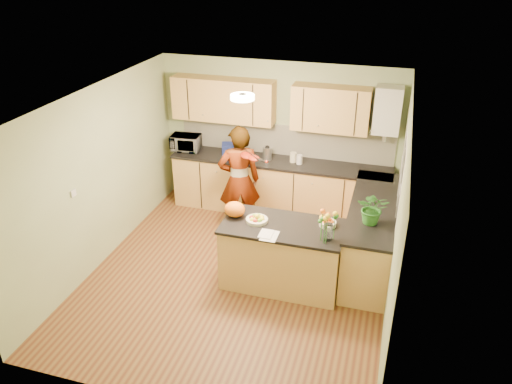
# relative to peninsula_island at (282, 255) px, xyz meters

# --- Properties ---
(floor) EXTENTS (4.50, 4.50, 0.00)m
(floor) POSITION_rel_peninsula_island_xyz_m (-0.62, -0.02, -0.45)
(floor) COLOR #562B18
(floor) RESTS_ON ground
(ceiling) EXTENTS (4.00, 4.50, 0.02)m
(ceiling) POSITION_rel_peninsula_island_xyz_m (-0.62, -0.02, 2.05)
(ceiling) COLOR white
(ceiling) RESTS_ON wall_back
(wall_back) EXTENTS (4.00, 0.02, 2.50)m
(wall_back) POSITION_rel_peninsula_island_xyz_m (-0.62, 2.23, 0.80)
(wall_back) COLOR gray
(wall_back) RESTS_ON floor
(wall_front) EXTENTS (4.00, 0.02, 2.50)m
(wall_front) POSITION_rel_peninsula_island_xyz_m (-0.62, -2.27, 0.80)
(wall_front) COLOR gray
(wall_front) RESTS_ON floor
(wall_left) EXTENTS (0.02, 4.50, 2.50)m
(wall_left) POSITION_rel_peninsula_island_xyz_m (-2.62, -0.02, 0.80)
(wall_left) COLOR gray
(wall_left) RESTS_ON floor
(wall_right) EXTENTS (0.02, 4.50, 2.50)m
(wall_right) POSITION_rel_peninsula_island_xyz_m (1.38, -0.02, 0.80)
(wall_right) COLOR gray
(wall_right) RESTS_ON floor
(back_counter) EXTENTS (3.64, 0.62, 0.94)m
(back_counter) POSITION_rel_peninsula_island_xyz_m (-0.52, 1.93, 0.02)
(back_counter) COLOR tan
(back_counter) RESTS_ON floor
(right_counter) EXTENTS (0.62, 2.24, 0.94)m
(right_counter) POSITION_rel_peninsula_island_xyz_m (1.08, 0.83, 0.02)
(right_counter) COLOR tan
(right_counter) RESTS_ON floor
(splashback) EXTENTS (3.60, 0.02, 0.52)m
(splashback) POSITION_rel_peninsula_island_xyz_m (-0.52, 2.21, 0.75)
(splashback) COLOR white
(splashback) RESTS_ON back_counter
(upper_cabinets) EXTENTS (3.20, 0.34, 0.70)m
(upper_cabinets) POSITION_rel_peninsula_island_xyz_m (-0.79, 2.06, 1.40)
(upper_cabinets) COLOR tan
(upper_cabinets) RESTS_ON wall_back
(boiler) EXTENTS (0.40, 0.30, 0.86)m
(boiler) POSITION_rel_peninsula_island_xyz_m (1.08, 2.07, 1.44)
(boiler) COLOR silver
(boiler) RESTS_ON wall_back
(window_right) EXTENTS (0.01, 1.30, 1.05)m
(window_right) POSITION_rel_peninsula_island_xyz_m (1.38, 0.58, 1.10)
(window_right) COLOR silver
(window_right) RESTS_ON wall_right
(light_switch) EXTENTS (0.02, 0.09, 0.09)m
(light_switch) POSITION_rel_peninsula_island_xyz_m (-2.60, -0.62, 0.85)
(light_switch) COLOR silver
(light_switch) RESTS_ON wall_left
(ceiling_lamp) EXTENTS (0.30, 0.30, 0.07)m
(ceiling_lamp) POSITION_rel_peninsula_island_xyz_m (-0.62, 0.28, 2.01)
(ceiling_lamp) COLOR #FFEABF
(ceiling_lamp) RESTS_ON ceiling
(peninsula_island) EXTENTS (1.58, 0.81, 0.90)m
(peninsula_island) POSITION_rel_peninsula_island_xyz_m (0.00, 0.00, 0.00)
(peninsula_island) COLOR tan
(peninsula_island) RESTS_ON floor
(fruit_dish) EXTENTS (0.28, 0.28, 0.10)m
(fruit_dish) POSITION_rel_peninsula_island_xyz_m (-0.35, 0.00, 0.49)
(fruit_dish) COLOR beige
(fruit_dish) RESTS_ON peninsula_island
(orange_bowl) EXTENTS (0.22, 0.22, 0.13)m
(orange_bowl) POSITION_rel_peninsula_island_xyz_m (0.55, 0.15, 0.50)
(orange_bowl) COLOR beige
(orange_bowl) RESTS_ON peninsula_island
(flower_vase) EXTENTS (0.26, 0.26, 0.47)m
(flower_vase) POSITION_rel_peninsula_island_xyz_m (0.60, -0.18, 0.76)
(flower_vase) COLOR silver
(flower_vase) RESTS_ON peninsula_island
(orange_bag) EXTENTS (0.29, 0.25, 0.21)m
(orange_bag) POSITION_rel_peninsula_island_xyz_m (-0.67, 0.05, 0.55)
(orange_bag) COLOR orange
(orange_bag) RESTS_ON peninsula_island
(papers) EXTENTS (0.20, 0.27, 0.01)m
(papers) POSITION_rel_peninsula_island_xyz_m (-0.10, -0.30, 0.46)
(papers) COLOR silver
(papers) RESTS_ON peninsula_island
(violinist) EXTENTS (0.76, 0.64, 1.76)m
(violinist) POSITION_rel_peninsula_island_xyz_m (-0.97, 1.15, 0.43)
(violinist) COLOR #E2AE8A
(violinist) RESTS_ON floor
(violin) EXTENTS (0.63, 0.55, 0.16)m
(violin) POSITION_rel_peninsula_island_xyz_m (-0.77, 0.93, 0.95)
(violin) COLOR #540905
(violin) RESTS_ON violinist
(microwave) EXTENTS (0.51, 0.37, 0.27)m
(microwave) POSITION_rel_peninsula_island_xyz_m (-2.18, 1.94, 0.62)
(microwave) COLOR silver
(microwave) RESTS_ON back_counter
(blue_box) EXTENTS (0.33, 0.28, 0.22)m
(blue_box) POSITION_rel_peninsula_island_xyz_m (-1.36, 1.90, 0.60)
(blue_box) COLOR navy
(blue_box) RESTS_ON back_counter
(kettle) EXTENTS (0.15, 0.15, 0.28)m
(kettle) POSITION_rel_peninsula_island_xyz_m (-0.74, 1.94, 0.60)
(kettle) COLOR silver
(kettle) RESTS_ON back_counter
(jar_cream) EXTENTS (0.13, 0.13, 0.16)m
(jar_cream) POSITION_rel_peninsula_island_xyz_m (-0.30, 1.95, 0.57)
(jar_cream) COLOR beige
(jar_cream) RESTS_ON back_counter
(jar_white) EXTENTS (0.12, 0.12, 0.15)m
(jar_white) POSITION_rel_peninsula_island_xyz_m (-0.19, 1.90, 0.56)
(jar_white) COLOR silver
(jar_white) RESTS_ON back_counter
(potted_plant) EXTENTS (0.39, 0.34, 0.43)m
(potted_plant) POSITION_rel_peninsula_island_xyz_m (1.08, 0.31, 0.70)
(potted_plant) COLOR #2A6C24
(potted_plant) RESTS_ON right_counter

